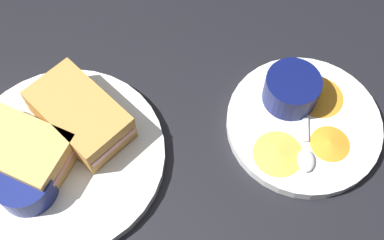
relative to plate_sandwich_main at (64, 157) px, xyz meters
The scene contains 10 objects.
ground_plane 16.39cm from the plate_sandwich_main, 54.54° to the left, with size 110.00×110.00×3.00cm, color black.
plate_sandwich_main is the anchor object (origin of this frame).
sandwich_half_near 5.91cm from the plate_sandwich_main, 87.29° to the left, with size 14.88×11.71×4.80cm.
sandwich_half_far 5.91cm from the plate_sandwich_main, 152.71° to the right, with size 13.34×7.75×4.80cm.
ramekin_dark_sauce 6.53cm from the plate_sandwich_main, 101.71° to the right, with size 7.14×7.14×3.79cm.
spoon_by_dark_ramekin 1.89cm from the plate_sandwich_main, 28.60° to the right, with size 5.72×9.49×0.80cm.
plate_chips_companion 31.80cm from the plate_sandwich_main, 32.41° to the left, with size 20.59×20.59×1.60cm, color white.
ramekin_light_gravy 30.97cm from the plate_sandwich_main, 39.54° to the left, with size 7.28×7.28×4.32cm.
spoon_by_gravy_ramekin 31.04cm from the plate_sandwich_main, 24.26° to the left, with size 4.52×9.82×0.80cm.
plantain_chip_scatter 31.82cm from the plate_sandwich_main, 30.38° to the left, with size 13.12×17.41×0.60cm.
Camera 1 is at (16.16, -30.33, 59.10)cm, focal length 46.17 mm.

